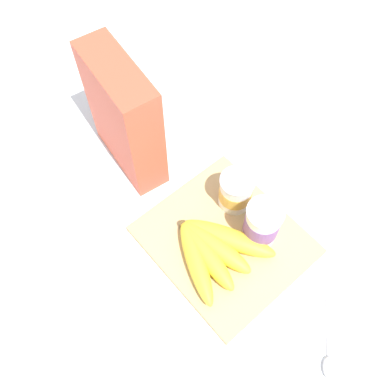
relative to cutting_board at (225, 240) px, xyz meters
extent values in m
plane|color=white|center=(0.00, 0.00, -0.01)|extent=(2.40, 2.40, 0.00)
cube|color=tan|center=(0.00, 0.00, 0.00)|extent=(0.28, 0.25, 0.01)
cube|color=#D85138|center=(-0.27, -0.02, 0.12)|extent=(0.20, 0.09, 0.25)
cylinder|color=white|center=(-0.05, 0.07, 0.05)|extent=(0.06, 0.06, 0.08)
cylinder|color=gold|center=(-0.05, 0.07, 0.05)|extent=(0.06, 0.06, 0.03)
cylinder|color=silver|center=(-0.05, 0.07, 0.09)|extent=(0.07, 0.07, 0.00)
cylinder|color=white|center=(0.03, 0.05, 0.05)|extent=(0.06, 0.06, 0.09)
cylinder|color=#7A4C99|center=(0.03, 0.05, 0.05)|extent=(0.06, 0.06, 0.05)
cylinder|color=silver|center=(0.03, 0.05, 0.10)|extent=(0.07, 0.07, 0.00)
ellipsoid|color=yellow|center=(0.01, -0.08, 0.02)|extent=(0.16, 0.10, 0.04)
ellipsoid|color=yellow|center=(0.01, -0.05, 0.02)|extent=(0.16, 0.05, 0.03)
ellipsoid|color=yellow|center=(0.01, -0.03, 0.02)|extent=(0.16, 0.06, 0.04)
ellipsoid|color=yellow|center=(0.01, 0.00, 0.02)|extent=(0.18, 0.12, 0.03)
cylinder|color=brown|center=(-0.07, -0.04, 0.02)|extent=(0.01, 0.01, 0.02)
cylinder|color=silver|center=(0.24, 0.02, 0.00)|extent=(0.08, 0.09, 0.01)
ellipsoid|color=silver|center=(0.28, -0.02, 0.00)|extent=(0.04, 0.04, 0.01)
camera|label=1|loc=(0.20, -0.26, 0.74)|focal=39.69mm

